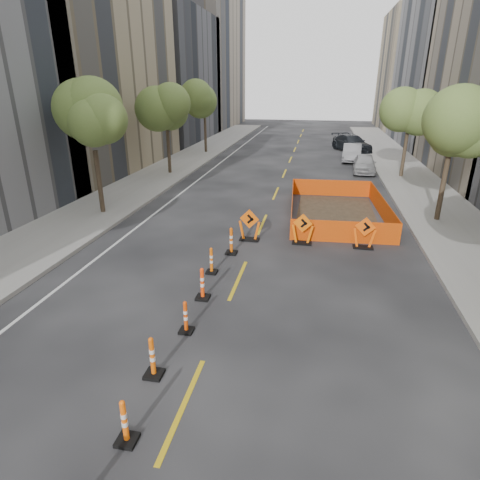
% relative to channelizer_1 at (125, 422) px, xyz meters
% --- Properties ---
extents(ground_plane, '(140.00, 140.00, 0.00)m').
position_rel_channelizer_1_xyz_m(ground_plane, '(0.77, 3.08, -0.50)').
color(ground_plane, black).
extents(sidewalk_left, '(4.00, 90.00, 0.15)m').
position_rel_channelizer_1_xyz_m(sidewalk_left, '(-8.23, 15.08, -0.42)').
color(sidewalk_left, gray).
rests_on(sidewalk_left, ground).
extents(sidewalk_right, '(4.00, 90.00, 0.15)m').
position_rel_channelizer_1_xyz_m(sidewalk_right, '(9.77, 15.08, -0.42)').
color(sidewalk_right, gray).
rests_on(sidewalk_right, ground).
extents(bld_left_d, '(12.00, 16.00, 14.00)m').
position_rel_channelizer_1_xyz_m(bld_left_d, '(-16.23, 42.28, 6.50)').
color(bld_left_d, '#4C4C51').
rests_on(bld_left_d, ground).
extents(bld_left_e, '(12.00, 20.00, 20.00)m').
position_rel_channelizer_1_xyz_m(bld_left_e, '(-16.23, 58.68, 9.50)').
color(bld_left_e, gray).
rests_on(bld_left_e, ground).
extents(bld_right_d, '(12.00, 18.00, 20.00)m').
position_rel_channelizer_1_xyz_m(bld_right_d, '(17.77, 43.28, 9.50)').
color(bld_right_d, gray).
rests_on(bld_right_d, ground).
extents(bld_right_e, '(12.00, 14.00, 16.00)m').
position_rel_channelizer_1_xyz_m(bld_right_e, '(17.77, 61.68, 7.50)').
color(bld_right_e, tan).
rests_on(bld_right_e, ground).
extents(tree_l_b, '(2.80, 2.80, 5.95)m').
position_rel_channelizer_1_xyz_m(tree_l_b, '(-7.63, 13.08, 4.03)').
color(tree_l_b, '#382B1E').
rests_on(tree_l_b, ground).
extents(tree_l_c, '(2.80, 2.80, 5.95)m').
position_rel_channelizer_1_xyz_m(tree_l_c, '(-7.63, 23.08, 4.03)').
color(tree_l_c, '#382B1E').
rests_on(tree_l_c, ground).
extents(tree_l_d, '(2.80, 2.80, 5.95)m').
position_rel_channelizer_1_xyz_m(tree_l_d, '(-7.63, 33.08, 4.03)').
color(tree_l_d, '#382B1E').
rests_on(tree_l_d, ground).
extents(tree_r_b, '(2.80, 2.80, 5.95)m').
position_rel_channelizer_1_xyz_m(tree_r_b, '(9.17, 15.08, 4.03)').
color(tree_r_b, '#382B1E').
rests_on(tree_r_b, ground).
extents(tree_r_c, '(2.80, 2.80, 5.95)m').
position_rel_channelizer_1_xyz_m(tree_r_c, '(9.17, 25.08, 4.03)').
color(tree_r_c, '#382B1E').
rests_on(tree_r_c, ground).
extents(channelizer_1, '(0.39, 0.39, 1.00)m').
position_rel_channelizer_1_xyz_m(channelizer_1, '(0.00, 0.00, 0.00)').
color(channelizer_1, '#FF5F0A').
rests_on(channelizer_1, ground).
extents(channelizer_2, '(0.42, 0.42, 1.06)m').
position_rel_channelizer_1_xyz_m(channelizer_2, '(-0.21, 1.85, 0.03)').
color(channelizer_2, '#DF5509').
rests_on(channelizer_2, ground).
extents(channelizer_3, '(0.38, 0.38, 0.96)m').
position_rel_channelizer_1_xyz_m(channelizer_3, '(-0.02, 3.71, -0.02)').
color(channelizer_3, '#D74109').
rests_on(channelizer_3, ground).
extents(channelizer_4, '(0.42, 0.42, 1.07)m').
position_rel_channelizer_1_xyz_m(channelizer_4, '(-0.08, 5.56, 0.04)').
color(channelizer_4, '#FD400A').
rests_on(channelizer_4, ground).
extents(channelizer_5, '(0.39, 0.39, 0.99)m').
position_rel_channelizer_1_xyz_m(channelizer_5, '(-0.28, 7.41, -0.00)').
color(channelizer_5, '#E25D09').
rests_on(channelizer_5, ground).
extents(channelizer_6, '(0.44, 0.44, 1.11)m').
position_rel_channelizer_1_xyz_m(channelizer_6, '(0.05, 9.26, 0.06)').
color(channelizer_6, '#DC5409').
rests_on(channelizer_6, ground).
extents(chevron_sign_left, '(1.00, 0.67, 1.41)m').
position_rel_channelizer_1_xyz_m(chevron_sign_left, '(0.50, 10.87, 0.21)').
color(chevron_sign_left, '#E85909').
rests_on(chevron_sign_left, ground).
extents(chevron_sign_center, '(0.95, 0.62, 1.35)m').
position_rel_channelizer_1_xyz_m(chevron_sign_center, '(2.78, 10.88, 0.18)').
color(chevron_sign_center, orange).
rests_on(chevron_sign_center, ground).
extents(chevron_sign_right, '(0.97, 0.66, 1.36)m').
position_rel_channelizer_1_xyz_m(chevron_sign_right, '(5.30, 10.88, 0.18)').
color(chevron_sign_right, '#FF580A').
rests_on(chevron_sign_right, ground).
extents(safety_fence, '(5.00, 8.03, 0.97)m').
position_rel_channelizer_1_xyz_m(safety_fence, '(4.32, 15.25, -0.01)').
color(safety_fence, '#F9600D').
rests_on(safety_fence, ground).
extents(parked_car_near, '(1.88, 4.14, 1.38)m').
position_rel_channelizer_1_xyz_m(parked_car_near, '(6.70, 26.61, 0.19)').
color(parked_car_near, '#AFAFB1').
rests_on(parked_car_near, ground).
extents(parked_car_mid, '(1.85, 4.46, 1.44)m').
position_rel_channelizer_1_xyz_m(parked_car_mid, '(6.08, 31.41, 0.22)').
color(parked_car_mid, gray).
rests_on(parked_car_mid, ground).
extents(parked_car_far, '(4.29, 5.93, 1.60)m').
position_rel_channelizer_1_xyz_m(parked_car_far, '(6.37, 36.94, 0.30)').
color(parked_car_far, black).
rests_on(parked_car_far, ground).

